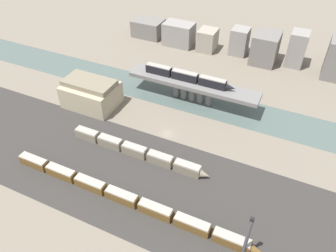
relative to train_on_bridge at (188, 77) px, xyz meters
name	(u,v)px	position (x,y,z in m)	size (l,w,h in m)	color
ground_plane	(168,134)	(2.44, -24.62, -10.75)	(400.00, 400.00, 0.00)	#756B5B
railbed_yard	(136,178)	(2.44, -48.62, -10.74)	(280.00, 42.00, 0.01)	#33302D
river_water	(192,100)	(2.44, 0.00, -10.74)	(320.00, 18.53, 0.01)	#4C5B56
bridge	(193,86)	(2.44, 0.00, -3.94)	(55.78, 9.35, 8.87)	slate
train_on_bridge	(188,77)	(0.00, 0.00, 0.00)	(39.17, 2.82, 3.85)	black
train_yard_near	(126,198)	(4.42, -58.37, -9.03)	(82.49, 3.04, 3.49)	brown
train_yard_mid	(138,151)	(-2.15, -39.37, -8.91)	(51.96, 3.15, 3.74)	gray
warehouse_building	(91,93)	(-34.10, -20.85, -5.23)	(21.15, 15.52, 11.61)	tan
signal_tower	(247,238)	(40.85, -60.08, -2.60)	(1.00, 0.89, 16.43)	#4C4C51
city_block_far_left	(148,28)	(-44.32, 48.90, -6.07)	(16.65, 12.24, 9.36)	slate
city_block_left	(179,34)	(-24.03, 45.82, -4.64)	(15.90, 10.35, 12.21)	gray
city_block_center	(207,40)	(-7.87, 46.66, -5.20)	(9.17, 10.45, 11.10)	gray
city_block_right	(239,41)	(8.43, 49.71, -3.95)	(8.59, 9.15, 13.59)	gray
city_block_far_right	(265,48)	(22.34, 46.55, -3.41)	(12.05, 14.93, 14.68)	slate
city_block_tall	(297,49)	(36.77, 49.74, -2.21)	(8.13, 9.86, 17.08)	gray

